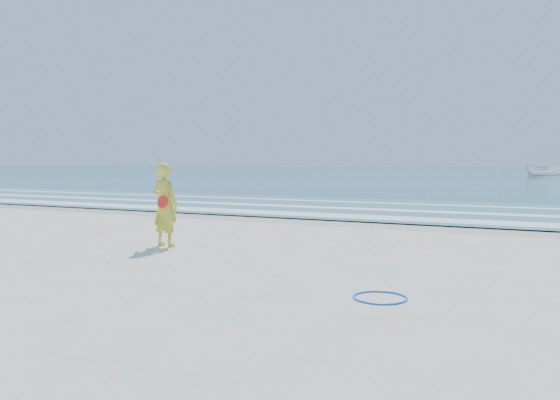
% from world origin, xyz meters
% --- Properties ---
extents(ground, '(400.00, 400.00, 0.00)m').
position_xyz_m(ground, '(0.00, 0.00, 0.00)').
color(ground, silver).
rests_on(ground, ground).
extents(wet_sand, '(400.00, 2.40, 0.00)m').
position_xyz_m(wet_sand, '(0.00, 9.00, 0.00)').
color(wet_sand, '#B2A893').
rests_on(wet_sand, ground).
extents(ocean, '(400.00, 190.00, 0.04)m').
position_xyz_m(ocean, '(0.00, 105.00, 0.02)').
color(ocean, '#19727F').
rests_on(ocean, ground).
extents(shallow, '(400.00, 10.00, 0.01)m').
position_xyz_m(shallow, '(0.00, 14.00, 0.04)').
color(shallow, '#59B7AD').
rests_on(shallow, ocean).
extents(foam_near, '(400.00, 1.40, 0.01)m').
position_xyz_m(foam_near, '(0.00, 10.30, 0.05)').
color(foam_near, white).
rests_on(foam_near, shallow).
extents(foam_mid, '(400.00, 0.90, 0.01)m').
position_xyz_m(foam_mid, '(0.00, 13.20, 0.05)').
color(foam_mid, white).
rests_on(foam_mid, shallow).
extents(foam_far, '(400.00, 0.60, 0.01)m').
position_xyz_m(foam_far, '(0.00, 16.50, 0.05)').
color(foam_far, white).
rests_on(foam_far, shallow).
extents(hoop, '(0.90, 0.90, 0.03)m').
position_xyz_m(hoop, '(3.26, 0.25, 0.01)').
color(hoop, '#0D6EF6').
rests_on(hoop, ground).
extents(boat, '(4.38, 1.83, 1.66)m').
position_xyz_m(boat, '(4.94, 65.86, 0.87)').
color(boat, white).
rests_on(boat, ocean).
extents(woman, '(0.71, 0.51, 1.83)m').
position_xyz_m(woman, '(-2.24, 2.66, 0.91)').
color(woman, yellow).
rests_on(woman, ground).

